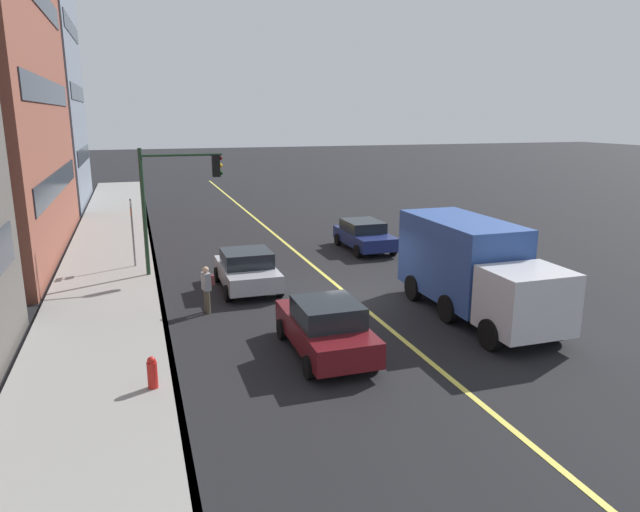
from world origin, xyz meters
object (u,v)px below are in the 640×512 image
car_navy (364,235)px  car_maroon (326,327)px  car_silver (247,270)px  truck_blue (473,267)px  street_sign_post (132,228)px  fire_hydrant (152,375)px  pedestrian_with_backpack (207,286)px  traffic_light_mast (175,190)px

car_navy → car_maroon: car_maroon is taller
car_silver → truck_blue: 8.31m
car_navy → car_maroon: size_ratio=0.99×
car_silver → street_sign_post: bearing=43.2°
car_navy → fire_hydrant: (-12.40, 10.45, -0.27)m
truck_blue → street_sign_post: (9.43, 10.52, 0.16)m
car_maroon → street_sign_post: bearing=24.1°
truck_blue → car_navy: bearing=-1.4°
pedestrian_with_backpack → street_sign_post: (6.57, 2.27, 0.86)m
car_navy → car_maroon: 12.84m
car_navy → street_sign_post: 10.81m
car_navy → fire_hydrant: bearing=139.9°
car_maroon → pedestrian_with_backpack: pedestrian_with_backpack is taller
car_silver → pedestrian_with_backpack: bearing=142.0°
car_silver → car_navy: bearing=-54.9°
car_silver → street_sign_post: street_sign_post is taller
traffic_light_mast → truck_blue: bearing=-131.9°
truck_blue → traffic_light_mast: size_ratio=1.32×
traffic_light_mast → car_maroon: bearing=-161.4°
pedestrian_with_backpack → traffic_light_mast: bearing=5.9°
car_silver → fire_hydrant: 8.54m
car_maroon → traffic_light_mast: size_ratio=0.80×
truck_blue → car_maroon: bearing=106.0°
car_maroon → truck_blue: size_ratio=0.61×
pedestrian_with_backpack → street_sign_post: street_sign_post is taller
truck_blue → traffic_light_mast: 11.92m
car_silver → fire_hydrant: size_ratio=4.14×
car_maroon → traffic_light_mast: bearing=18.6°
street_sign_post → fire_hydrant: 12.06m
traffic_light_mast → fire_hydrant: bearing=172.0°
truck_blue → fire_hydrant: 10.59m
fire_hydrant → car_navy: bearing=-40.1°
truck_blue → street_sign_post: 14.13m
street_sign_post → fire_hydrant: bearing=-178.5°
pedestrian_with_backpack → street_sign_post: 7.00m
car_silver → car_navy: car_silver is taller
traffic_light_mast → car_navy: bearing=-77.4°
traffic_light_mast → street_sign_post: bearing=48.0°
car_maroon → traffic_light_mast: traffic_light_mast is taller
traffic_light_mast → fire_hydrant: (-10.39, 1.45, -3.09)m
car_navy → street_sign_post: size_ratio=1.36×
car_maroon → pedestrian_with_backpack: size_ratio=2.62×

